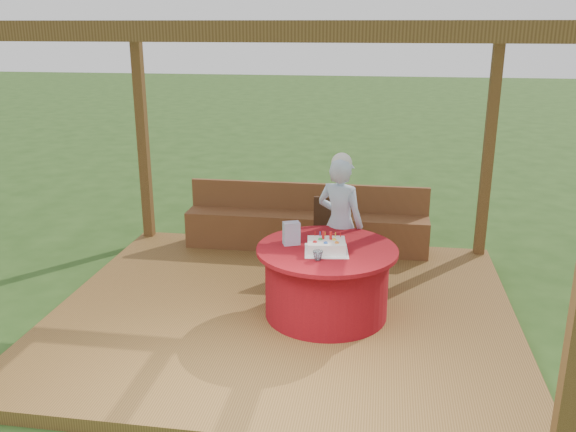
# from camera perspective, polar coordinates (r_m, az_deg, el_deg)

# --- Properties ---
(ground) EXTENTS (60.00, 60.00, 0.00)m
(ground) POSITION_cam_1_polar(r_m,az_deg,el_deg) (6.19, -0.36, -9.56)
(ground) COLOR #234316
(ground) RESTS_ON ground
(deck) EXTENTS (4.50, 4.00, 0.12)m
(deck) POSITION_cam_1_polar(r_m,az_deg,el_deg) (6.16, -0.36, -9.06)
(deck) COLOR brown
(deck) RESTS_ON ground
(pergola) EXTENTS (4.50, 4.00, 2.72)m
(pergola) POSITION_cam_1_polar(r_m,az_deg,el_deg) (5.53, -0.41, 13.25)
(pergola) COLOR brown
(pergola) RESTS_ON deck
(bench) EXTENTS (3.00, 0.42, 0.80)m
(bench) POSITION_cam_1_polar(r_m,az_deg,el_deg) (7.61, 1.71, -1.12)
(bench) COLOR brown
(bench) RESTS_ON deck
(table) EXTENTS (1.34, 1.34, 0.69)m
(table) POSITION_cam_1_polar(r_m,az_deg,el_deg) (5.88, 3.61, -6.08)
(table) COLOR maroon
(table) RESTS_ON deck
(chair) EXTENTS (0.39, 0.39, 0.84)m
(chair) POSITION_cam_1_polar(r_m,az_deg,el_deg) (6.88, 3.93, -1.56)
(chair) COLOR #341E10
(chair) RESTS_ON deck
(elderly_woman) EXTENTS (0.61, 0.52, 1.46)m
(elderly_woman) POSITION_cam_1_polar(r_m,az_deg,el_deg) (6.37, 4.89, -0.53)
(elderly_woman) COLOR #95BBDE
(elderly_woman) RESTS_ON deck
(birthday_cake) EXTENTS (0.44, 0.44, 0.18)m
(birthday_cake) POSITION_cam_1_polar(r_m,az_deg,el_deg) (5.65, 3.61, -2.80)
(birthday_cake) COLOR white
(birthday_cake) RESTS_ON table
(gift_bag) EXTENTS (0.18, 0.15, 0.22)m
(gift_bag) POSITION_cam_1_polar(r_m,az_deg,el_deg) (5.80, 0.32, -1.63)
(gift_bag) COLOR #C37EAD
(gift_bag) RESTS_ON table
(drinking_glass) EXTENTS (0.12, 0.12, 0.09)m
(drinking_glass) POSITION_cam_1_polar(r_m,az_deg,el_deg) (5.44, 2.81, -3.72)
(drinking_glass) COLOR white
(drinking_glass) RESTS_ON table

